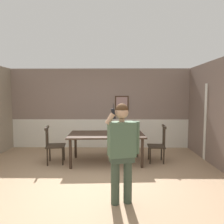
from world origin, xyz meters
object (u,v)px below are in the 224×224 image
(chair_near_window, at_px, (54,145))
(chair_by_doorway, at_px, (158,145))
(dining_table, at_px, (106,137))
(person_figure, at_px, (122,147))

(chair_near_window, xyz_separation_m, chair_by_doorway, (2.72, 0.13, -0.02))
(chair_by_doorway, bearing_deg, chair_near_window, 95.98)
(dining_table, relative_size, chair_by_doorway, 2.03)
(dining_table, xyz_separation_m, chair_by_doorway, (1.36, 0.06, -0.23))
(dining_table, distance_m, chair_by_doorway, 1.38)
(dining_table, height_order, chair_near_window, chair_near_window)
(dining_table, bearing_deg, chair_near_window, -177.16)
(chair_near_window, relative_size, person_figure, 0.59)
(dining_table, bearing_deg, person_figure, -80.58)
(chair_near_window, bearing_deg, chair_by_doorway, 83.68)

